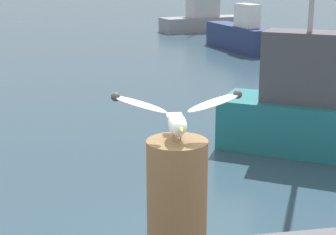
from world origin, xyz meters
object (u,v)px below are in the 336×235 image
object	(u,v)px
mooring_post	(177,218)
boat_navy	(236,34)
seagull	(177,116)
boat_grey	(214,19)

from	to	relation	value
mooring_post	boat_navy	xyz separation A→B (m)	(5.30, 15.94, -1.05)
mooring_post	boat_navy	size ratio (longest dim) A/B	0.20
seagull	boat_grey	bearing A→B (deg)	74.41
mooring_post	boat_navy	distance (m)	16.83
seagull	boat_navy	bearing A→B (deg)	71.63
mooring_post	boat_grey	xyz separation A→B (m)	(6.07, 21.77, -1.07)
mooring_post	seagull	distance (m)	0.54
boat_grey	boat_navy	size ratio (longest dim) A/B	1.21
seagull	boat_navy	size ratio (longest dim) A/B	0.15
boat_navy	seagull	bearing A→B (deg)	-108.37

